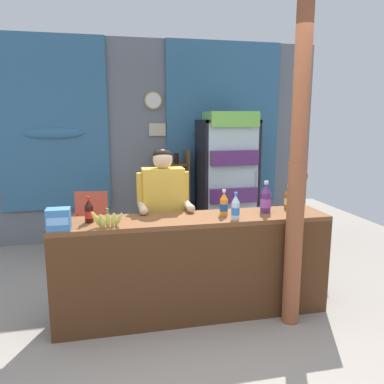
# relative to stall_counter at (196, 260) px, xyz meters

# --- Properties ---
(ground_plane) EXTENTS (7.77, 7.77, 0.00)m
(ground_plane) POSITION_rel_stall_counter_xyz_m (-0.11, 0.76, -0.55)
(ground_plane) COLOR gray
(back_wall_curtained) EXTENTS (5.13, 0.22, 2.89)m
(back_wall_curtained) POSITION_rel_stall_counter_xyz_m (-0.11, 2.60, 0.93)
(back_wall_curtained) COLOR slate
(back_wall_curtained) RESTS_ON ground
(stall_counter) EXTENTS (2.45, 0.49, 0.92)m
(stall_counter) POSITION_rel_stall_counter_xyz_m (0.00, 0.00, 0.00)
(stall_counter) COLOR brown
(stall_counter) RESTS_ON ground
(timber_post) EXTENTS (0.17, 0.15, 2.85)m
(timber_post) POSITION_rel_stall_counter_xyz_m (0.81, -0.23, 0.81)
(timber_post) COLOR #995133
(timber_post) RESTS_ON ground
(drink_fridge) EXTENTS (0.78, 0.69, 1.88)m
(drink_fridge) POSITION_rel_stall_counter_xyz_m (0.92, 2.01, 0.48)
(drink_fridge) COLOR black
(drink_fridge) RESTS_ON ground
(bottle_shelf_rack) EXTENTS (0.48, 0.28, 1.33)m
(bottle_shelf_rack) POSITION_rel_stall_counter_xyz_m (0.18, 2.32, 0.14)
(bottle_shelf_rack) COLOR brown
(bottle_shelf_rack) RESTS_ON ground
(plastic_lawn_chair) EXTENTS (0.50, 0.50, 0.86)m
(plastic_lawn_chair) POSITION_rel_stall_counter_xyz_m (-0.96, 1.78, -0.06)
(plastic_lawn_chair) COLOR #E5563D
(plastic_lawn_chair) RESTS_ON ground
(shopkeeper) EXTENTS (0.51, 0.42, 1.49)m
(shopkeeper) POSITION_rel_stall_counter_xyz_m (-0.20, 0.53, 0.39)
(shopkeeper) COLOR #28282D
(shopkeeper) RESTS_ON ground
(soda_bottle_grape_soda) EXTENTS (0.10, 0.10, 0.30)m
(soda_bottle_grape_soda) POSITION_rel_stall_counter_xyz_m (0.69, 0.12, 0.49)
(soda_bottle_grape_soda) COLOR #56286B
(soda_bottle_grape_soda) RESTS_ON stall_counter
(soda_bottle_cola) EXTENTS (0.07, 0.07, 0.22)m
(soda_bottle_cola) POSITION_rel_stall_counter_xyz_m (-0.89, 0.12, 0.46)
(soda_bottle_cola) COLOR black
(soda_bottle_cola) RESTS_ON stall_counter
(soda_bottle_iced_tea) EXTENTS (0.07, 0.07, 0.23)m
(soda_bottle_iced_tea) POSITION_rel_stall_counter_xyz_m (0.97, 0.23, 0.47)
(soda_bottle_iced_tea) COLOR brown
(soda_bottle_iced_tea) RESTS_ON stall_counter
(soda_bottle_orange_soda) EXTENTS (0.07, 0.07, 0.23)m
(soda_bottle_orange_soda) POSITION_rel_stall_counter_xyz_m (0.29, 0.11, 0.47)
(soda_bottle_orange_soda) COLOR orange
(soda_bottle_orange_soda) RESTS_ON stall_counter
(soda_bottle_water) EXTENTS (0.07, 0.07, 0.24)m
(soda_bottle_water) POSITION_rel_stall_counter_xyz_m (0.34, -0.06, 0.47)
(soda_bottle_water) COLOR silver
(soda_bottle_water) RESTS_ON stall_counter
(snack_box_biscuit) EXTENTS (0.18, 0.14, 0.17)m
(snack_box_biscuit) POSITION_rel_stall_counter_xyz_m (-1.12, -0.07, 0.45)
(snack_box_biscuit) COLOR #3D75B7
(snack_box_biscuit) RESTS_ON stall_counter
(banana_bunch) EXTENTS (0.27, 0.06, 0.16)m
(banana_bunch) POSITION_rel_stall_counter_xyz_m (-0.75, -0.06, 0.43)
(banana_bunch) COLOR #CCC14C
(banana_bunch) RESTS_ON stall_counter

